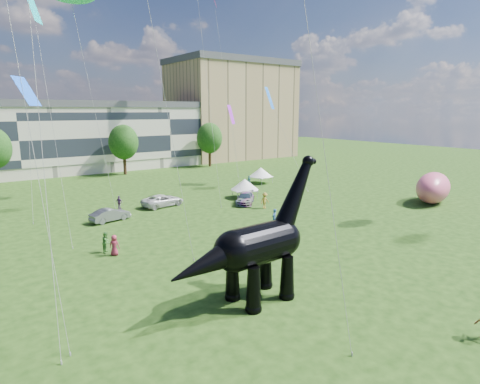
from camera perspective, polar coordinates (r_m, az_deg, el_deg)
ground at (r=26.95m, az=9.07°, el=-13.46°), size 220.00×220.00×0.00m
terrace_row at (r=79.76m, az=-29.44°, el=6.22°), size 78.00×11.00×12.00m
apartment_block at (r=100.20m, az=-1.18°, el=11.33°), size 28.00×18.00×22.00m
tree_mid_right at (r=74.70m, az=-16.25°, el=7.20°), size 5.20×5.20×9.44m
tree_far_right at (r=82.61m, az=-4.36°, el=7.99°), size 5.20×5.20×9.44m
dinosaur_sculpture at (r=23.89m, az=2.02°, el=-7.97°), size 10.83×3.07×8.86m
car_grey at (r=43.82m, az=-17.99°, el=-3.10°), size 4.34×2.20×1.36m
car_white at (r=49.02m, az=-10.91°, el=-1.19°), size 5.37×2.95×1.42m
car_dark at (r=49.47m, az=0.76°, el=-0.89°), size 4.66×4.79×1.38m
gazebo_near at (r=52.69m, az=0.68°, el=1.08°), size 4.67×4.67×2.53m
gazebo_far at (r=63.39m, az=2.97°, el=2.84°), size 4.23×4.23×2.52m
inflatable_pink at (r=55.32m, az=25.77°, el=0.56°), size 8.46×6.19×3.81m
visitors at (r=37.90m, az=-8.57°, el=-4.59°), size 46.80×40.79×1.89m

